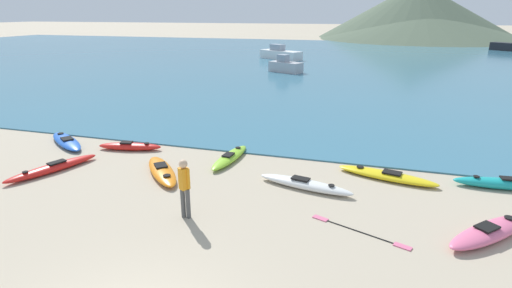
{
  "coord_description": "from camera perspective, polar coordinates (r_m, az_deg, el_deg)",
  "views": [
    {
      "loc": [
        4.01,
        -4.49,
        5.61
      ],
      "look_at": [
        -0.44,
        10.27,
        0.5
      ],
      "focal_mm": 28.0,
      "sensor_mm": 36.0,
      "label": 1
    }
  ],
  "objects": [
    {
      "name": "person_near_foreground",
      "position": [
        11.39,
        -10.19,
        -5.78
      ],
      "size": [
        0.36,
        0.31,
        1.76
      ],
      "color": "#4C4C4C",
      "rests_on": "ground_plane"
    },
    {
      "name": "moored_boat_0",
      "position": [
        50.46,
        3.49,
        12.71
      ],
      "size": [
        5.79,
        4.36,
        1.75
      ],
      "color": "white",
      "rests_on": "bay_water"
    },
    {
      "name": "far_hill_midleft",
      "position": [
        95.22,
        22.61,
        15.56
      ],
      "size": [
        42.4,
        42.4,
        6.38
      ],
      "primitive_type": "cone",
      "color": "#4C5B47",
      "rests_on": "ground_plane"
    },
    {
      "name": "kayak_on_sand_0",
      "position": [
        16.53,
        -27.03,
        -3.04
      ],
      "size": [
        1.71,
        3.46,
        0.34
      ],
      "color": "red",
      "rests_on": "ground_plane"
    },
    {
      "name": "bay_water",
      "position": [
        50.3,
        12.35,
        11.57
      ],
      "size": [
        160.0,
        70.0,
        0.06
      ],
      "primitive_type": "cube",
      "color": "teal",
      "rests_on": "ground_plane"
    },
    {
      "name": "kayak_on_sand_7",
      "position": [
        19.66,
        -25.45,
        0.37
      ],
      "size": [
        3.2,
        2.52,
        0.33
      ],
      "color": "blue",
      "rests_on": "ground_plane"
    },
    {
      "name": "kayak_on_sand_5",
      "position": [
        14.84,
        18.16,
        -4.29
      ],
      "size": [
        3.55,
        1.55,
        0.31
      ],
      "color": "yellow",
      "rests_on": "ground_plane"
    },
    {
      "name": "kayak_on_sand_2",
      "position": [
        15.85,
        -3.75,
        -1.89
      ],
      "size": [
        0.84,
        3.01,
        0.32
      ],
      "color": "#8CCC2D",
      "rests_on": "ground_plane"
    },
    {
      "name": "kayak_on_sand_1",
      "position": [
        12.26,
        30.37,
        -10.76
      ],
      "size": [
        2.69,
        2.79,
        0.38
      ],
      "color": "#E5668C",
      "rests_on": "ground_plane"
    },
    {
      "name": "kayak_on_sand_6",
      "position": [
        15.69,
        31.89,
        -4.83
      ],
      "size": [
        3.19,
        0.84,
        0.4
      ],
      "color": "teal",
      "rests_on": "ground_plane"
    },
    {
      "name": "far_hill_left",
      "position": [
        101.83,
        21.9,
        17.3
      ],
      "size": [
        43.03,
        43.03,
        11.87
      ],
      "primitive_type": "cone",
      "color": "#4C5B47",
      "rests_on": "ground_plane"
    },
    {
      "name": "moored_boat_3",
      "position": [
        39.34,
        4.22,
        11.04
      ],
      "size": [
        3.52,
        2.56,
        1.65
      ],
      "color": "#B2B2B7",
      "rests_on": "bay_water"
    },
    {
      "name": "kayak_on_sand_8",
      "position": [
        17.86,
        -17.57,
        -0.32
      ],
      "size": [
        2.78,
        1.15,
        0.36
      ],
      "color": "red",
      "rests_on": "ground_plane"
    },
    {
      "name": "loose_paddle",
      "position": [
        11.3,
        14.49,
        -12.0
      ],
      "size": [
        2.66,
        1.17,
        0.03
      ],
      "color": "black",
      "rests_on": "ground_plane"
    },
    {
      "name": "moored_boat_1",
      "position": [
        72.08,
        32.44,
        11.63
      ],
      "size": [
        4.88,
        4.45,
        1.15
      ],
      "color": "black",
      "rests_on": "bay_water"
    },
    {
      "name": "kayak_on_sand_4",
      "position": [
        14.87,
        -13.29,
        -3.74
      ],
      "size": [
        2.61,
        2.84,
        0.33
      ],
      "color": "orange",
      "rests_on": "ground_plane"
    },
    {
      "name": "kayak_on_sand_3",
      "position": [
        13.46,
        7.01,
        -5.73
      ],
      "size": [
        3.35,
        1.26,
        0.35
      ],
      "color": "white",
      "rests_on": "ground_plane"
    }
  ]
}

